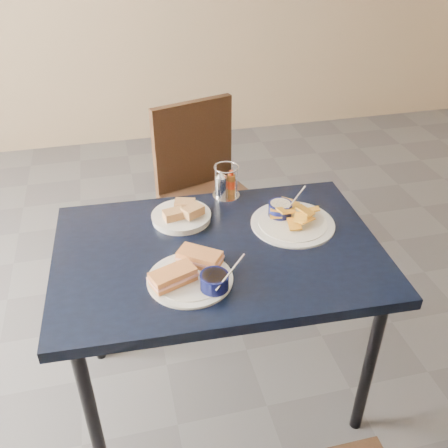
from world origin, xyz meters
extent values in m
plane|color=#4A494E|center=(0.00, 0.00, 0.00)|extent=(6.00, 6.00, 0.00)
cube|color=black|center=(-0.17, -0.18, 0.73)|extent=(1.16, 0.80, 0.04)
cylinder|color=black|center=(-0.66, -0.48, 0.35)|extent=(0.04, 0.04, 0.71)
cylinder|color=black|center=(0.32, -0.48, 0.35)|extent=(0.04, 0.04, 0.71)
cylinder|color=black|center=(-0.66, 0.12, 0.35)|extent=(0.04, 0.04, 0.71)
cylinder|color=black|center=(0.32, 0.12, 0.35)|extent=(0.04, 0.04, 0.71)
cube|color=#301C10|center=(-0.03, 0.61, 0.45)|extent=(0.54, 0.52, 0.04)
cylinder|color=#301C10|center=(-0.20, 0.45, 0.21)|extent=(0.04, 0.04, 0.43)
cylinder|color=#301C10|center=(0.15, 0.45, 0.21)|extent=(0.04, 0.04, 0.43)
cylinder|color=#301C10|center=(-0.20, 0.78, 0.21)|extent=(0.04, 0.04, 0.43)
cylinder|color=#301C10|center=(0.15, 0.78, 0.21)|extent=(0.04, 0.04, 0.43)
cube|color=#301C10|center=(-0.03, 0.80, 0.69)|extent=(0.43, 0.16, 0.46)
cylinder|color=white|center=(-0.30, -0.32, 0.75)|extent=(0.27, 0.27, 0.01)
cylinder|color=white|center=(-0.30, -0.32, 0.76)|extent=(0.23, 0.23, 0.00)
cube|color=#D8894D|center=(-0.35, -0.33, 0.78)|extent=(0.16, 0.11, 0.04)
cube|color=#E29C8A|center=(-0.35, -0.33, 0.78)|extent=(0.16, 0.12, 0.01)
cube|color=#D8894D|center=(-0.25, -0.26, 0.78)|extent=(0.15, 0.14, 0.04)
cube|color=#E29C8A|center=(-0.25, -0.26, 0.78)|extent=(0.16, 0.15, 0.01)
cylinder|color=#0A0E3C|center=(-0.23, -0.39, 0.79)|extent=(0.09, 0.09, 0.05)
cylinder|color=black|center=(-0.23, -0.39, 0.80)|extent=(0.08, 0.08, 0.01)
cylinder|color=silver|center=(-0.19, -0.41, 0.83)|extent=(0.11, 0.07, 0.08)
cylinder|color=white|center=(0.13, -0.10, 0.75)|extent=(0.31, 0.31, 0.01)
cylinder|color=white|center=(0.13, -0.10, 0.76)|extent=(0.25, 0.25, 0.00)
cube|color=gold|center=(0.09, -0.03, 0.76)|extent=(0.08, 0.07, 0.03)
cube|color=gold|center=(0.12, -0.13, 0.77)|extent=(0.05, 0.07, 0.02)
cube|color=gold|center=(0.08, -0.05, 0.77)|extent=(0.06, 0.07, 0.01)
cube|color=gold|center=(0.21, -0.08, 0.78)|extent=(0.07, 0.06, 0.03)
cube|color=gold|center=(0.16, -0.13, 0.78)|extent=(0.08, 0.07, 0.02)
cube|color=gold|center=(0.14, -0.05, 0.79)|extent=(0.08, 0.08, 0.02)
cube|color=gold|center=(0.08, -0.05, 0.79)|extent=(0.06, 0.08, 0.02)
cube|color=gold|center=(0.13, -0.01, 0.80)|extent=(0.08, 0.08, 0.01)
cube|color=gold|center=(0.11, -0.08, 0.80)|extent=(0.07, 0.06, 0.02)
cube|color=gold|center=(0.17, -0.12, 0.80)|extent=(0.07, 0.08, 0.03)
cube|color=gold|center=(0.14, -0.15, 0.81)|extent=(0.07, 0.08, 0.01)
cylinder|color=#0A0E3C|center=(0.10, -0.04, 0.79)|extent=(0.09, 0.09, 0.05)
cylinder|color=beige|center=(0.10, -0.04, 0.80)|extent=(0.08, 0.08, 0.01)
cylinder|color=silver|center=(0.15, -0.06, 0.83)|extent=(0.11, 0.07, 0.08)
cylinder|color=white|center=(-0.27, 0.03, 0.76)|extent=(0.22, 0.22, 0.02)
cylinder|color=white|center=(-0.27, 0.03, 0.77)|extent=(0.18, 0.18, 0.00)
cube|color=tan|center=(-0.30, 0.01, 0.79)|extent=(0.08, 0.06, 0.03)
cube|color=tan|center=(-0.25, 0.06, 0.79)|extent=(0.09, 0.07, 0.03)
cube|color=tan|center=(-0.23, 0.00, 0.80)|extent=(0.09, 0.08, 0.03)
cylinder|color=silver|center=(-0.06, 0.16, 0.75)|extent=(0.11, 0.11, 0.01)
cylinder|color=silver|center=(-0.03, 0.19, 0.82)|extent=(0.00, 0.01, 0.13)
cylinder|color=silver|center=(-0.09, 0.19, 0.82)|extent=(0.01, 0.01, 0.13)
cylinder|color=silver|center=(-0.09, 0.13, 0.82)|extent=(0.01, 0.01, 0.13)
cylinder|color=silver|center=(-0.03, 0.13, 0.82)|extent=(0.00, 0.01, 0.13)
torus|color=silver|center=(-0.06, 0.16, 0.88)|extent=(0.10, 0.10, 0.00)
cylinder|color=silver|center=(-0.08, 0.16, 0.80)|extent=(0.05, 0.05, 0.08)
cone|color=silver|center=(-0.08, 0.16, 0.85)|extent=(0.04, 0.04, 0.02)
cylinder|color=brown|center=(-0.04, 0.17, 0.80)|extent=(0.03, 0.03, 0.08)
cylinder|color=#A72409|center=(-0.04, 0.17, 0.80)|extent=(0.03, 0.03, 0.03)
cylinder|color=#A72409|center=(-0.04, 0.17, 0.85)|extent=(0.02, 0.02, 0.02)
camera|label=1|loc=(-0.48, -1.53, 1.79)|focal=40.00mm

